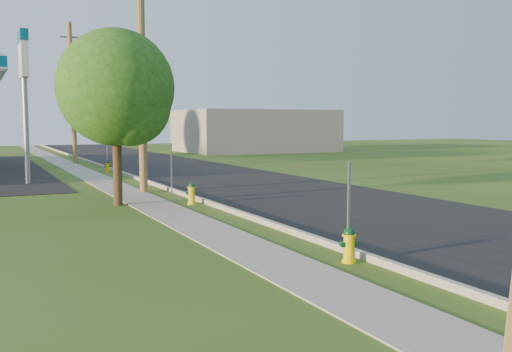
{
  "coord_description": "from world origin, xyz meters",
  "views": [
    {
      "loc": [
        -6.53,
        -5.32,
        2.79
      ],
      "look_at": [
        0.0,
        8.0,
        1.4
      ],
      "focal_mm": 40.0,
      "sensor_mm": 36.0,
      "label": 1
    }
  ],
  "objects_px": {
    "utility_pole_mid": "(141,67)",
    "hydrant_mid": "(192,193)",
    "tree_verge": "(119,92)",
    "hydrant_far": "(108,166)",
    "utility_pole_far": "(72,93)",
    "price_pylon": "(24,64)",
    "hydrant_near": "(349,245)"
  },
  "relations": [
    {
      "from": "tree_verge",
      "to": "hydrant_far",
      "type": "height_order",
      "value": "tree_verge"
    },
    {
      "from": "utility_pole_mid",
      "to": "hydrant_near",
      "type": "distance_m",
      "value": 13.9
    },
    {
      "from": "utility_pole_mid",
      "to": "hydrant_mid",
      "type": "distance_m",
      "value": 6.09
    },
    {
      "from": "utility_pole_far",
      "to": "tree_verge",
      "type": "xyz_separation_m",
      "value": [
        -1.61,
        -21.18,
        -1.0
      ]
    },
    {
      "from": "utility_pole_far",
      "to": "tree_verge",
      "type": "relative_size",
      "value": 1.61
    },
    {
      "from": "utility_pole_far",
      "to": "hydrant_far",
      "type": "xyz_separation_m",
      "value": [
        0.65,
        -7.88,
        -4.47
      ]
    },
    {
      "from": "utility_pole_mid",
      "to": "hydrant_mid",
      "type": "relative_size",
      "value": 12.43
    },
    {
      "from": "utility_pole_far",
      "to": "hydrant_mid",
      "type": "distance_m",
      "value": 22.43
    },
    {
      "from": "hydrant_mid",
      "to": "hydrant_far",
      "type": "bearing_deg",
      "value": 89.82
    },
    {
      "from": "utility_pole_mid",
      "to": "tree_verge",
      "type": "bearing_deg",
      "value": -116.88
    },
    {
      "from": "utility_pole_far",
      "to": "hydrant_near",
      "type": "height_order",
      "value": "utility_pole_far"
    },
    {
      "from": "hydrant_near",
      "to": "hydrant_mid",
      "type": "height_order",
      "value": "hydrant_mid"
    },
    {
      "from": "utility_pole_far",
      "to": "utility_pole_mid",
      "type": "bearing_deg",
      "value": -90.0
    },
    {
      "from": "tree_verge",
      "to": "hydrant_near",
      "type": "bearing_deg",
      "value": -77.12
    },
    {
      "from": "utility_pole_mid",
      "to": "utility_pole_far",
      "type": "bearing_deg",
      "value": 90.0
    },
    {
      "from": "utility_pole_mid",
      "to": "tree_verge",
      "type": "xyz_separation_m",
      "value": [
        -1.61,
        -3.18,
        -1.15
      ]
    },
    {
      "from": "price_pylon",
      "to": "tree_verge",
      "type": "relative_size",
      "value": 1.16
    },
    {
      "from": "tree_verge",
      "to": "hydrant_mid",
      "type": "distance_m",
      "value": 4.15
    },
    {
      "from": "utility_pole_far",
      "to": "tree_verge",
      "type": "distance_m",
      "value": 21.26
    },
    {
      "from": "price_pylon",
      "to": "hydrant_near",
      "type": "relative_size",
      "value": 9.18
    },
    {
      "from": "hydrant_mid",
      "to": "utility_pole_mid",
      "type": "bearing_deg",
      "value": 98.58
    },
    {
      "from": "tree_verge",
      "to": "hydrant_mid",
      "type": "height_order",
      "value": "tree_verge"
    },
    {
      "from": "utility_pole_mid",
      "to": "price_pylon",
      "type": "bearing_deg",
      "value": 125.34
    },
    {
      "from": "utility_pole_mid",
      "to": "utility_pole_far",
      "type": "xyz_separation_m",
      "value": [
        0.0,
        18.0,
        -0.15
      ]
    },
    {
      "from": "price_pylon",
      "to": "utility_pole_far",
      "type": "bearing_deg",
      "value": 72.67
    },
    {
      "from": "hydrant_near",
      "to": "hydrant_mid",
      "type": "bearing_deg",
      "value": 90.35
    },
    {
      "from": "utility_pole_far",
      "to": "hydrant_mid",
      "type": "bearing_deg",
      "value": -88.43
    },
    {
      "from": "tree_verge",
      "to": "hydrant_near",
      "type": "relative_size",
      "value": 7.92
    },
    {
      "from": "utility_pole_mid",
      "to": "tree_verge",
      "type": "relative_size",
      "value": 1.66
    },
    {
      "from": "hydrant_near",
      "to": "hydrant_far",
      "type": "height_order",
      "value": "hydrant_near"
    },
    {
      "from": "price_pylon",
      "to": "hydrant_near",
      "type": "distance_m",
      "value": 19.81
    },
    {
      "from": "hydrant_near",
      "to": "hydrant_mid",
      "type": "relative_size",
      "value": 0.95
    }
  ]
}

